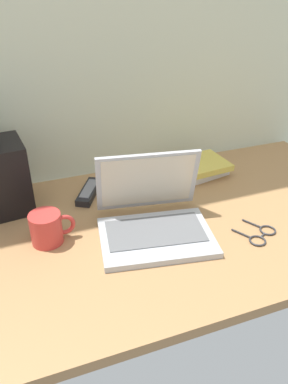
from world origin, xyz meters
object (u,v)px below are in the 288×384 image
(book_stack, at_px, (201,167))
(eyeglasses, at_px, (261,235))
(laptop, at_px, (153,217))
(coffee_mug, at_px, (47,228))
(remote_control_far, at_px, (89,191))

(book_stack, bearing_deg, eyeglasses, -91.75)
(laptop, height_order, coffee_mug, laptop)
(remote_control_far, bearing_deg, eyeglasses, -44.27)
(laptop, relative_size, book_stack, 1.80)
(laptop, xyz_separation_m, book_stack, (0.29, 0.26, -0.02))
(laptop, xyz_separation_m, coffee_mug, (-0.29, 0.05, 0.00))
(coffee_mug, height_order, eyeglasses, coffee_mug)
(eyeglasses, bearing_deg, laptop, 154.33)
(remote_control_far, distance_m, book_stack, 0.41)
(eyeglasses, bearing_deg, coffee_mug, 161.81)
(laptop, distance_m, book_stack, 0.39)
(laptop, relative_size, eyeglasses, 2.58)
(remote_control_far, bearing_deg, coffee_mug, -128.41)
(laptop, distance_m, eyeglasses, 0.31)
(laptop, height_order, remote_control_far, laptop)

